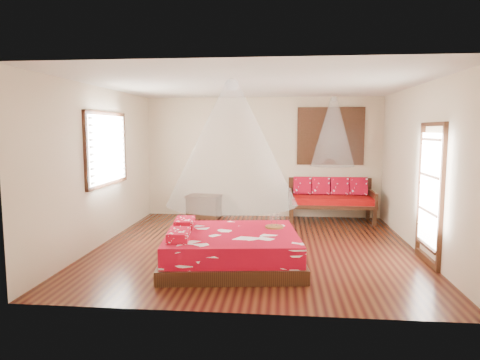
# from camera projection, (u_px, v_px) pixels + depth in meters

# --- Properties ---
(room) EXTENTS (5.54, 5.54, 2.84)m
(room) POSITION_uv_depth(u_px,v_px,m) (255.00, 168.00, 7.34)
(room) COLOR black
(room) RESTS_ON ground
(bed) EXTENTS (2.26, 2.09, 0.64)m
(bed) POSITION_uv_depth(u_px,v_px,m) (231.00, 249.00, 6.48)
(bed) COLOR black
(bed) RESTS_ON floor
(daybed) EXTENTS (1.89, 0.84, 0.97)m
(daybed) POSITION_uv_depth(u_px,v_px,m) (331.00, 198.00, 9.65)
(daybed) COLOR black
(daybed) RESTS_ON floor
(storage_chest) EXTENTS (0.83, 0.65, 0.52)m
(storage_chest) POSITION_uv_depth(u_px,v_px,m) (204.00, 206.00, 10.03)
(storage_chest) COLOR black
(storage_chest) RESTS_ON floor
(shutter_panel) EXTENTS (1.52, 0.06, 1.32)m
(shutter_panel) POSITION_uv_depth(u_px,v_px,m) (331.00, 136.00, 9.82)
(shutter_panel) COLOR black
(shutter_panel) RESTS_ON wall_back
(window_left) EXTENTS (0.10, 1.74, 1.34)m
(window_left) POSITION_uv_depth(u_px,v_px,m) (107.00, 149.00, 7.77)
(window_left) COLOR black
(window_left) RESTS_ON wall_left
(glazed_door) EXTENTS (0.08, 1.02, 2.16)m
(glazed_door) POSITION_uv_depth(u_px,v_px,m) (430.00, 194.00, 6.52)
(glazed_door) COLOR black
(glazed_door) RESTS_ON floor
(wine_tray) EXTENTS (0.29, 0.29, 0.23)m
(wine_tray) POSITION_uv_depth(u_px,v_px,m) (274.00, 224.00, 6.77)
(wine_tray) COLOR brown
(wine_tray) RESTS_ON bed
(mosquito_net_main) EXTENTS (1.95, 1.95, 1.80)m
(mosquito_net_main) POSITION_uv_depth(u_px,v_px,m) (232.00, 143.00, 6.30)
(mosquito_net_main) COLOR white
(mosquito_net_main) RESTS_ON ceiling
(mosquito_net_daybed) EXTENTS (0.96, 0.96, 1.50)m
(mosquito_net_daybed) POSITION_uv_depth(u_px,v_px,m) (333.00, 132.00, 9.34)
(mosquito_net_daybed) COLOR white
(mosquito_net_daybed) RESTS_ON ceiling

